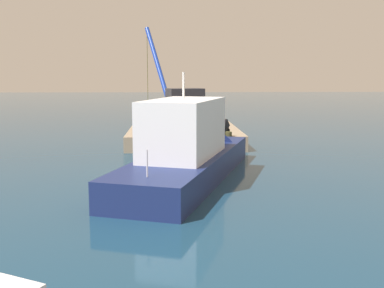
{
  "coord_description": "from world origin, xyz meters",
  "views": [
    {
      "loc": [
        29.5,
        -1.0,
        4.87
      ],
      "look_at": [
        1.12,
        0.35,
        0.6
      ],
      "focal_mm": 43.38,
      "sensor_mm": 36.0,
      "label": 1
    }
  ],
  "objects_px": {
    "dock_worker": "(150,118)",
    "salvaged_car": "(203,146)",
    "moored_yacht": "(197,159)",
    "crane_truck": "(179,107)"
  },
  "relations": [
    {
      "from": "crane_truck",
      "to": "dock_worker",
      "type": "bearing_deg",
      "value": -38.82
    },
    {
      "from": "dock_worker",
      "to": "moored_yacht",
      "type": "bearing_deg",
      "value": 17.26
    },
    {
      "from": "salvaged_car",
      "to": "moored_yacht",
      "type": "height_order",
      "value": "moored_yacht"
    },
    {
      "from": "crane_truck",
      "to": "dock_worker",
      "type": "relative_size",
      "value": 5.12
    },
    {
      "from": "dock_worker",
      "to": "salvaged_car",
      "type": "distance_m",
      "value": 5.26
    },
    {
      "from": "dock_worker",
      "to": "salvaged_car",
      "type": "height_order",
      "value": "dock_worker"
    },
    {
      "from": "salvaged_car",
      "to": "crane_truck",
      "type": "bearing_deg",
      "value": -168.16
    },
    {
      "from": "dock_worker",
      "to": "salvaged_car",
      "type": "relative_size",
      "value": 0.43
    },
    {
      "from": "crane_truck",
      "to": "dock_worker",
      "type": "xyz_separation_m",
      "value": [
        2.47,
        -1.99,
        -0.58
      ]
    },
    {
      "from": "dock_worker",
      "to": "crane_truck",
      "type": "bearing_deg",
      "value": 141.18
    }
  ]
}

